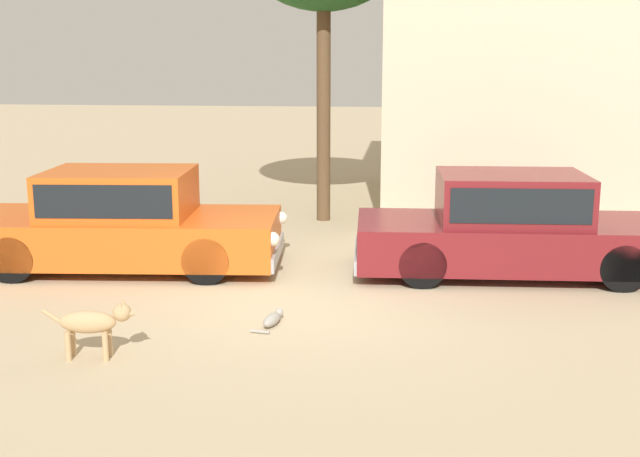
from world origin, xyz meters
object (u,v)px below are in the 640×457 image
(stray_cat, at_px, (272,319))
(parked_sedan_nearest, at_px, (123,220))
(stray_dog_spotted, at_px, (95,322))
(parked_sedan_second, at_px, (512,225))

(stray_cat, bearing_deg, parked_sedan_nearest, 60.83)
(parked_sedan_nearest, distance_m, stray_cat, 3.53)
(parked_sedan_nearest, relative_size, stray_dog_spotted, 4.84)
(parked_sedan_nearest, relative_size, parked_sedan_second, 1.03)
(parked_sedan_nearest, bearing_deg, stray_dog_spotted, -79.24)
(parked_sedan_nearest, xyz_separation_m, stray_dog_spotted, (0.97, -3.54, -0.32))
(parked_sedan_second, bearing_deg, stray_cat, -142.03)
(parked_sedan_second, relative_size, stray_cat, 7.83)
(stray_cat, bearing_deg, parked_sedan_second, -36.66)
(parked_sedan_second, bearing_deg, stray_dog_spotted, -143.23)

